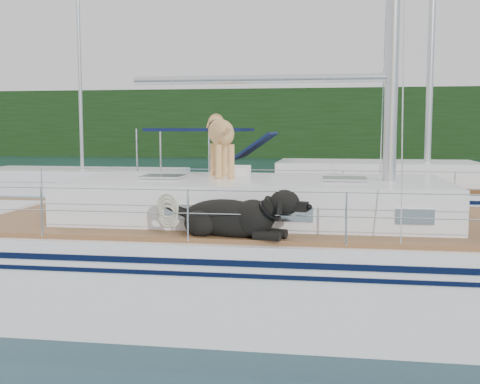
# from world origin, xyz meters

# --- Properties ---
(ground) EXTENTS (120.00, 120.00, 0.00)m
(ground) POSITION_xyz_m (0.00, 0.00, 0.00)
(ground) COLOR black
(ground) RESTS_ON ground
(tree_line) EXTENTS (90.00, 3.00, 6.00)m
(tree_line) POSITION_xyz_m (0.00, 45.00, 3.00)
(tree_line) COLOR black
(tree_line) RESTS_ON ground
(shore_bank) EXTENTS (92.00, 1.00, 1.20)m
(shore_bank) POSITION_xyz_m (0.00, 46.20, 0.60)
(shore_bank) COLOR #595147
(shore_bank) RESTS_ON ground
(main_sailboat) EXTENTS (12.00, 3.86, 14.01)m
(main_sailboat) POSITION_xyz_m (0.09, -0.00, 0.68)
(main_sailboat) COLOR white
(main_sailboat) RESTS_ON ground
(neighbor_sailboat) EXTENTS (11.00, 3.50, 13.30)m
(neighbor_sailboat) POSITION_xyz_m (1.79, 6.69, 0.63)
(neighbor_sailboat) COLOR white
(neighbor_sailboat) RESTS_ON ground
(bg_boat_west) EXTENTS (8.00, 3.00, 11.65)m
(bg_boat_west) POSITION_xyz_m (-8.00, 14.00, 0.45)
(bg_boat_west) COLOR white
(bg_boat_west) RESTS_ON ground
(bg_boat_center) EXTENTS (7.20, 3.00, 11.65)m
(bg_boat_center) POSITION_xyz_m (4.00, 16.00, 0.45)
(bg_boat_center) COLOR white
(bg_boat_center) RESTS_ON ground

